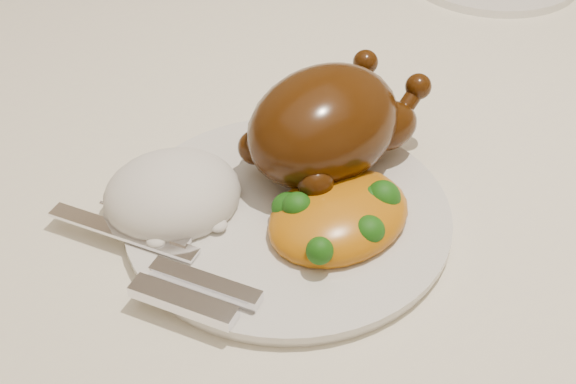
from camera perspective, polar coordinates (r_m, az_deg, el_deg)
dining_table at (r=0.81m, az=3.63°, el=-0.82°), size 1.60×0.90×0.76m
tablecloth at (r=0.76m, az=3.86°, el=3.35°), size 1.73×1.03×0.18m
dinner_plate at (r=0.63m, az=-0.00°, el=-1.77°), size 0.31×0.31×0.01m
roast_chicken at (r=0.65m, az=2.81°, el=4.92°), size 0.18×0.13×0.09m
rice_mound at (r=0.63m, az=-8.21°, el=-0.22°), size 0.13×0.12×0.06m
mac_and_cheese at (r=0.61m, az=3.76°, el=-1.51°), size 0.12×0.10×0.04m
cutlery at (r=0.58m, az=-8.16°, el=-5.54°), size 0.09×0.19×0.01m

